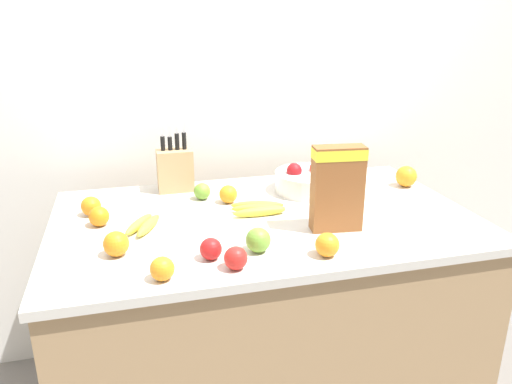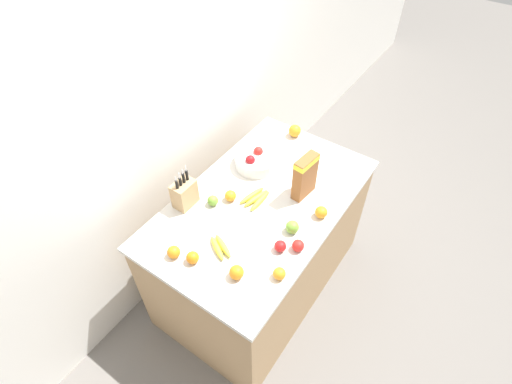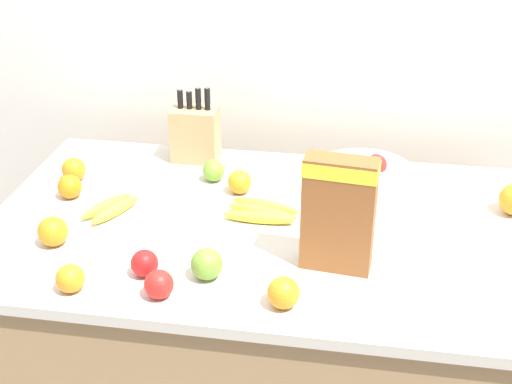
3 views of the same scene
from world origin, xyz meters
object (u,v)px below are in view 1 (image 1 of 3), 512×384
object	(u,v)px
apple_rightmost	(202,191)
orange_front_right	(116,244)
knife_block	(175,169)
cereal_box	(338,185)
apple_leftmost	(211,249)
orange_front_left	(162,269)
apple_rear	(258,240)
orange_back_center	(99,216)
orange_by_cereal	(327,245)
fruit_bowl	(310,181)
banana_bunch_right	(259,209)
orange_mid_left	(228,194)
banana_bunch_left	(144,225)
orange_mid_right	(91,206)
apple_middle	(236,258)
orange_front_center	(406,176)

from	to	relation	value
apple_rightmost	orange_front_right	xyz separation A→B (m)	(-0.33, -0.43, 0.01)
knife_block	orange_front_right	distance (m)	0.62
cereal_box	apple_leftmost	size ratio (longest dim) A/B	4.34
orange_front_left	cereal_box	bearing A→B (deg)	18.72
apple_rightmost	apple_rear	distance (m)	0.52
orange_back_center	orange_by_cereal	distance (m)	0.80
apple_rightmost	orange_front_left	distance (m)	0.65
fruit_bowl	orange_back_center	bearing A→B (deg)	-169.20
orange_back_center	knife_block	bearing A→B (deg)	46.61
banana_bunch_right	orange_mid_left	size ratio (longest dim) A/B	2.95
apple_rightmost	orange_by_cereal	bearing A→B (deg)	-63.78
apple_rightmost	banana_bunch_left	bearing A→B (deg)	-134.47
orange_mid_right	orange_back_center	distance (m)	0.11
orange_by_cereal	orange_front_right	world-z (taller)	orange_front_right
fruit_bowl	cereal_box	bearing A→B (deg)	-97.58
apple_rightmost	orange_by_cereal	world-z (taller)	orange_by_cereal
orange_back_center	orange_front_left	xyz separation A→B (m)	(0.18, -0.44, -0.00)
knife_block	apple_rear	world-z (taller)	knife_block
banana_bunch_left	orange_mid_right	size ratio (longest dim) A/B	2.63
orange_front_right	apple_middle	bearing A→B (deg)	-27.71
orange_back_center	orange_front_right	distance (m)	0.26
apple_rear	orange_by_cereal	distance (m)	0.21
cereal_box	apple_middle	xyz separation A→B (m)	(-0.39, -0.19, -0.13)
apple_leftmost	orange_by_cereal	world-z (taller)	orange_by_cereal
banana_bunch_right	apple_leftmost	xyz separation A→B (m)	(-0.24, -0.32, 0.02)
apple_rear	orange_front_left	size ratio (longest dim) A/B	1.14
apple_leftmost	orange_front_right	distance (m)	0.29
apple_rear	orange_back_center	xyz separation A→B (m)	(-0.48, 0.33, -0.00)
apple_middle	orange_mid_left	xyz separation A→B (m)	(0.09, 0.54, 0.00)
orange_back_center	apple_rightmost	bearing A→B (deg)	24.24
orange_back_center	banana_bunch_left	bearing A→B (deg)	-25.17
orange_mid_right	orange_mid_left	size ratio (longest dim) A/B	1.02
orange_back_center	orange_front_left	bearing A→B (deg)	-67.39
apple_leftmost	orange_mid_left	world-z (taller)	orange_mid_left
orange_mid_left	orange_front_left	bearing A→B (deg)	-118.62
banana_bunch_left	orange_by_cereal	distance (m)	0.64
fruit_bowl	orange_front_left	size ratio (longest dim) A/B	4.25
apple_rear	apple_leftmost	distance (m)	0.15
apple_middle	orange_front_left	xyz separation A→B (m)	(-0.21, -0.01, -0.00)
orange_front_center	orange_mid_left	world-z (taller)	orange_front_center
orange_mid_right	fruit_bowl	bearing A→B (deg)	3.42
knife_block	apple_leftmost	bearing A→B (deg)	-87.00
banana_bunch_left	cereal_box	bearing A→B (deg)	-14.42
knife_block	apple_leftmost	size ratio (longest dim) A/B	4.17
orange_back_center	apple_leftmost	bearing A→B (deg)	-46.19
fruit_bowl	banana_bunch_left	world-z (taller)	fruit_bowl
orange_front_left	orange_mid_left	xyz separation A→B (m)	(0.30, 0.55, 0.00)
banana_bunch_right	orange_front_center	world-z (taller)	orange_front_center
orange_by_cereal	banana_bunch_left	bearing A→B (deg)	146.85
apple_rear	fruit_bowl	bearing A→B (deg)	54.42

